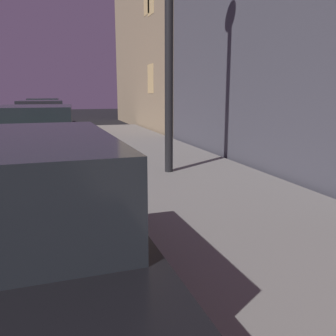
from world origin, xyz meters
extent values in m
cube|color=black|center=(2.85, 2.66, 0.57)|extent=(1.83, 4.38, 0.64)
cylinder|color=black|center=(3.70, 4.02, 0.33)|extent=(0.23, 0.66, 0.66)
cube|color=#19592D|center=(2.85, 8.65, 0.57)|extent=(2.07, 4.20, 0.64)
cube|color=#1E2328|center=(2.85, 8.71, 1.15)|extent=(1.74, 2.32, 0.56)
cylinder|color=black|center=(2.00, 9.98, 0.33)|extent=(0.26, 0.67, 0.66)
cylinder|color=black|center=(3.85, 9.87, 0.33)|extent=(0.26, 0.67, 0.66)
cylinder|color=black|center=(3.70, 7.33, 0.33)|extent=(0.26, 0.67, 0.66)
cube|color=maroon|center=(2.85, 14.85, 0.57)|extent=(1.93, 4.55, 0.64)
cube|color=#1E2328|center=(2.85, 14.74, 1.15)|extent=(1.65, 2.35, 0.56)
cylinder|color=black|center=(1.98, 16.27, 0.33)|extent=(0.24, 0.67, 0.66)
cylinder|color=black|center=(3.80, 16.22, 0.33)|extent=(0.24, 0.67, 0.66)
cylinder|color=black|center=(1.90, 13.48, 0.33)|extent=(0.24, 0.67, 0.66)
cylinder|color=black|center=(3.72, 13.43, 0.33)|extent=(0.24, 0.67, 0.66)
cube|color=silver|center=(2.85, 20.84, 0.57)|extent=(1.94, 4.16, 0.64)
cube|color=#1E2328|center=(2.84, 20.60, 1.15)|extent=(1.61, 1.99, 0.56)
cylinder|color=black|center=(2.05, 22.15, 0.33)|extent=(0.26, 0.67, 0.66)
cylinder|color=black|center=(3.79, 22.05, 0.33)|extent=(0.26, 0.67, 0.66)
cylinder|color=black|center=(1.91, 19.63, 0.33)|extent=(0.26, 0.67, 0.66)
cylinder|color=black|center=(3.65, 19.53, 0.33)|extent=(0.26, 0.67, 0.66)
cylinder|color=black|center=(5.42, 6.87, 2.81)|extent=(0.16, 0.16, 5.32)
cube|color=#998466|center=(11.30, 18.04, 6.34)|extent=(8.01, 10.92, 12.68)
cube|color=#F2D17F|center=(7.32, 15.22, 2.30)|extent=(0.06, 0.90, 1.20)
camera|label=1|loc=(3.24, 0.16, 1.71)|focal=38.17mm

